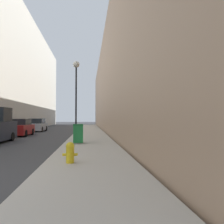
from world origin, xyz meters
TOP-DOWN VIEW (x-y plane):
  - sidewalk_right at (4.84, 18.00)m, footprint 3.23×60.00m
  - building_right_stone at (12.55, 26.00)m, footprint 12.00×60.00m
  - fire_hydrant at (4.14, 2.11)m, footprint 0.51×0.40m
  - trash_bin at (4.12, 8.18)m, footprint 0.60×0.67m
  - lamppost at (3.78, 11.34)m, footprint 0.50×0.50m
  - parked_sedan_near at (-1.83, 16.21)m, footprint 1.96×4.01m
  - parked_sedan_far at (-1.89, 23.63)m, footprint 1.90×4.61m

SIDE VIEW (x-z plane):
  - sidewalk_right at x=4.84m, z-range 0.00..0.15m
  - fire_hydrant at x=4.14m, z-range 0.17..0.88m
  - trash_bin at x=4.12m, z-range 0.16..1.33m
  - parked_sedan_near at x=-1.83m, z-range -0.06..1.57m
  - parked_sedan_far at x=-1.89m, z-range -0.07..1.59m
  - lamppost at x=3.78m, z-range 1.44..7.34m
  - building_right_stone at x=12.55m, z-range 0.00..12.39m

